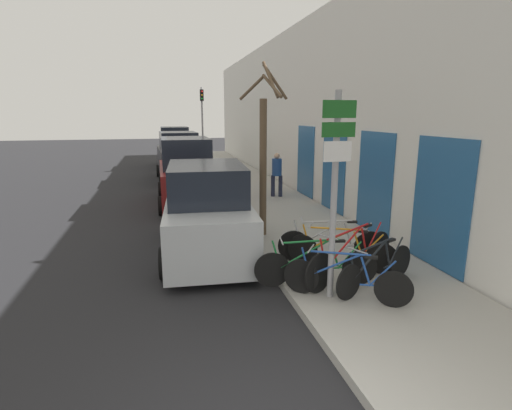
{
  "coord_description": "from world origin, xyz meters",
  "views": [
    {
      "loc": [
        -1.04,
        -2.93,
        3.15
      ],
      "look_at": [
        0.88,
        5.02,
        1.28
      ],
      "focal_mm": 28.0,
      "sensor_mm": 36.0,
      "label": 1
    }
  ],
  "objects_px": {
    "bicycle_0": "(346,279)",
    "street_tree": "(264,156)",
    "traffic_light": "(202,116)",
    "bicycle_4": "(341,251)",
    "bicycle_1": "(377,268)",
    "bicycle_3": "(352,257)",
    "pedestrian_near": "(277,171)",
    "parked_car_1": "(186,175)",
    "bicycle_2": "(316,266)",
    "parked_car_3": "(175,149)",
    "parked_car_0": "(207,213)",
    "bicycle_5": "(332,244)",
    "signpost": "(335,187)",
    "parked_car_2": "(179,158)"
  },
  "relations": [
    {
      "from": "parked_car_1",
      "to": "pedestrian_near",
      "type": "height_order",
      "value": "parked_car_1"
    },
    {
      "from": "parked_car_1",
      "to": "bicycle_4",
      "type": "bearing_deg",
      "value": -70.53
    },
    {
      "from": "parked_car_1",
      "to": "signpost",
      "type": "bearing_deg",
      "value": -77.56
    },
    {
      "from": "signpost",
      "to": "bicycle_0",
      "type": "bearing_deg",
      "value": -41.61
    },
    {
      "from": "parked_car_2",
      "to": "parked_car_3",
      "type": "bearing_deg",
      "value": 87.05
    },
    {
      "from": "street_tree",
      "to": "traffic_light",
      "type": "bearing_deg",
      "value": 89.72
    },
    {
      "from": "bicycle_2",
      "to": "parked_car_0",
      "type": "relative_size",
      "value": 0.48
    },
    {
      "from": "bicycle_0",
      "to": "street_tree",
      "type": "xyz_separation_m",
      "value": [
        -0.39,
        3.84,
        1.65
      ]
    },
    {
      "from": "parked_car_1",
      "to": "bicycle_0",
      "type": "bearing_deg",
      "value": -76.56
    },
    {
      "from": "bicycle_5",
      "to": "pedestrian_near",
      "type": "bearing_deg",
      "value": 8.49
    },
    {
      "from": "bicycle_5",
      "to": "parked_car_3",
      "type": "xyz_separation_m",
      "value": [
        -2.43,
        17.71,
        0.54
      ]
    },
    {
      "from": "bicycle_5",
      "to": "parked_car_0",
      "type": "bearing_deg",
      "value": 72.84
    },
    {
      "from": "bicycle_2",
      "to": "bicycle_5",
      "type": "relative_size",
      "value": 1.01
    },
    {
      "from": "bicycle_3",
      "to": "parked_car_3",
      "type": "height_order",
      "value": "parked_car_3"
    },
    {
      "from": "bicycle_3",
      "to": "bicycle_4",
      "type": "xyz_separation_m",
      "value": [
        0.02,
        0.48,
        -0.05
      ]
    },
    {
      "from": "bicycle_3",
      "to": "bicycle_4",
      "type": "height_order",
      "value": "bicycle_3"
    },
    {
      "from": "bicycle_2",
      "to": "pedestrian_near",
      "type": "height_order",
      "value": "pedestrian_near"
    },
    {
      "from": "signpost",
      "to": "traffic_light",
      "type": "distance_m",
      "value": 18.22
    },
    {
      "from": "parked_car_1",
      "to": "traffic_light",
      "type": "bearing_deg",
      "value": 80.57
    },
    {
      "from": "bicycle_4",
      "to": "bicycle_3",
      "type": "bearing_deg",
      "value": -147.78
    },
    {
      "from": "bicycle_0",
      "to": "bicycle_4",
      "type": "distance_m",
      "value": 1.39
    },
    {
      "from": "bicycle_2",
      "to": "traffic_light",
      "type": "distance_m",
      "value": 17.9
    },
    {
      "from": "pedestrian_near",
      "to": "signpost",
      "type": "bearing_deg",
      "value": 98.95
    },
    {
      "from": "parked_car_2",
      "to": "traffic_light",
      "type": "relative_size",
      "value": 1.0
    },
    {
      "from": "bicycle_1",
      "to": "bicycle_3",
      "type": "distance_m",
      "value": 0.54
    },
    {
      "from": "bicycle_0",
      "to": "bicycle_3",
      "type": "height_order",
      "value": "bicycle_3"
    },
    {
      "from": "pedestrian_near",
      "to": "street_tree",
      "type": "bearing_deg",
      "value": 88.91
    },
    {
      "from": "signpost",
      "to": "parked_car_0",
      "type": "bearing_deg",
      "value": 119.0
    },
    {
      "from": "street_tree",
      "to": "traffic_light",
      "type": "relative_size",
      "value": 0.93
    },
    {
      "from": "bicycle_2",
      "to": "bicycle_5",
      "type": "xyz_separation_m",
      "value": [
        0.77,
        1.06,
        0.01
      ]
    },
    {
      "from": "bicycle_3",
      "to": "bicycle_1",
      "type": "bearing_deg",
      "value": 177.6
    },
    {
      "from": "signpost",
      "to": "parked_car_2",
      "type": "height_order",
      "value": "signpost"
    },
    {
      "from": "signpost",
      "to": "parked_car_0",
      "type": "height_order",
      "value": "signpost"
    },
    {
      "from": "parked_car_3",
      "to": "bicycle_1",
      "type": "bearing_deg",
      "value": -82.28
    },
    {
      "from": "bicycle_2",
      "to": "pedestrian_near",
      "type": "relative_size",
      "value": 1.35
    },
    {
      "from": "bicycle_2",
      "to": "traffic_light",
      "type": "relative_size",
      "value": 0.48
    },
    {
      "from": "bicycle_1",
      "to": "bicycle_2",
      "type": "distance_m",
      "value": 1.05
    },
    {
      "from": "signpost",
      "to": "street_tree",
      "type": "bearing_deg",
      "value": 93.08
    },
    {
      "from": "bicycle_1",
      "to": "street_tree",
      "type": "relative_size",
      "value": 0.46
    },
    {
      "from": "bicycle_2",
      "to": "bicycle_5",
      "type": "bearing_deg",
      "value": -25.8
    },
    {
      "from": "bicycle_0",
      "to": "street_tree",
      "type": "distance_m",
      "value": 4.2
    },
    {
      "from": "street_tree",
      "to": "pedestrian_near",
      "type": "bearing_deg",
      "value": 69.67
    },
    {
      "from": "bicycle_3",
      "to": "bicycle_5",
      "type": "xyz_separation_m",
      "value": [
        0.0,
        0.89,
        -0.03
      ]
    },
    {
      "from": "bicycle_5",
      "to": "parked_car_1",
      "type": "distance_m",
      "value": 7.24
    },
    {
      "from": "parked_car_0",
      "to": "pedestrian_near",
      "type": "distance_m",
      "value": 6.1
    },
    {
      "from": "bicycle_1",
      "to": "signpost",
      "type": "bearing_deg",
      "value": 73.79
    },
    {
      "from": "bicycle_5",
      "to": "traffic_light",
      "type": "distance_m",
      "value": 16.87
    },
    {
      "from": "signpost",
      "to": "bicycle_2",
      "type": "xyz_separation_m",
      "value": [
        -0.07,
        0.46,
        -1.5
      ]
    },
    {
      "from": "bicycle_1",
      "to": "parked_car_1",
      "type": "height_order",
      "value": "parked_car_1"
    },
    {
      "from": "traffic_light",
      "to": "bicycle_4",
      "type": "bearing_deg",
      "value": -87.2
    }
  ]
}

